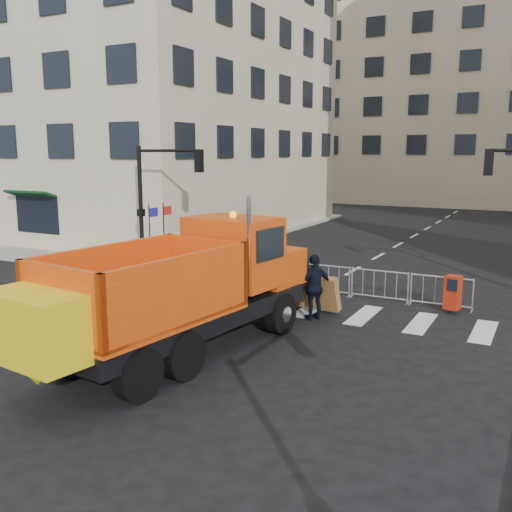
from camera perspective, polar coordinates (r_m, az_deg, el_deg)
The scene contains 12 objects.
ground at distance 14.86m, azimuth -5.22°, elevation -9.95°, with size 120.00×120.00×0.00m, color black.
sidewalk_back at distance 22.15m, azimuth 6.83°, elevation -2.95°, with size 64.00×5.00×0.15m, color gray.
building_left at distance 42.76m, azimuth -14.03°, elevation 20.66°, with size 24.00×22.00×26.00m, color #BBAF8F.
building_far at distance 64.48m, azimuth 21.67°, elevation 15.77°, with size 30.00×18.00×24.00m, color tan.
traffic_light_left at distance 24.86m, azimuth -11.43°, elevation 4.51°, with size 0.18×0.18×5.40m, color black.
crowd_barriers at distance 21.51m, azimuth 4.13°, elevation -2.01°, with size 12.60×0.60×1.10m, color #9EA0A5, non-canonical shape.
plow_truck at distance 14.47m, azimuth -7.68°, elevation -3.12°, with size 4.15×10.69×4.05m.
cop_a at distance 19.97m, azimuth 4.63°, elevation -1.74°, with size 0.71×0.47×1.94m, color black.
cop_b at distance 18.98m, azimuth 1.03°, elevation -2.39°, with size 0.93×0.73×1.92m, color black.
cop_c at distance 17.74m, azimuth 5.89°, elevation -3.12°, with size 1.20×0.50×2.05m, color black.
worker at distance 22.45m, azimuth -3.41°, elevation -0.34°, with size 1.08×0.62×1.67m, color #B5BD16.
newspaper_box at distance 19.43m, azimuth 19.08°, elevation -3.45°, with size 0.45×0.40×1.10m, color #9E210C.
Camera 1 is at (7.65, -11.66, 5.16)m, focal length 40.00 mm.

